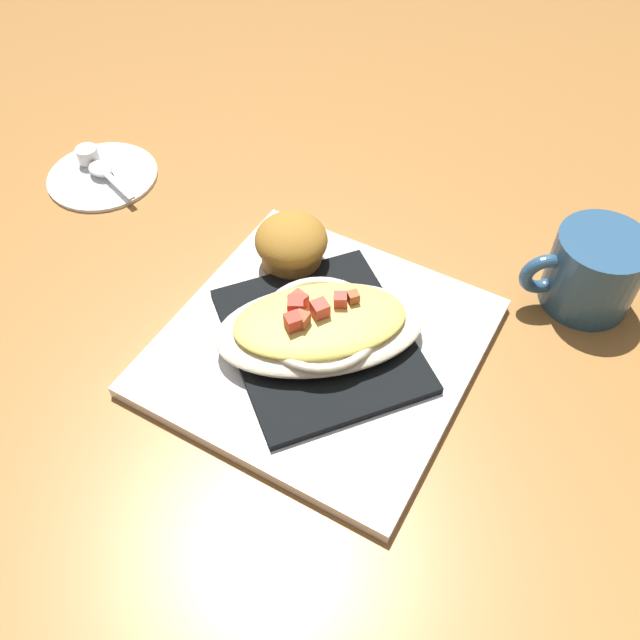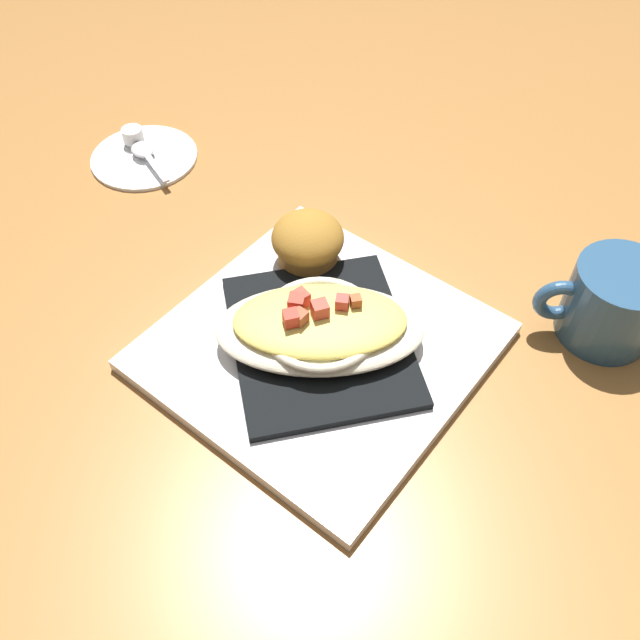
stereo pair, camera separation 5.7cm
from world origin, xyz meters
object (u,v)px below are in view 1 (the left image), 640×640
square_plate (320,346)px  gratin_dish (320,325)px  muffin (291,244)px  spoon (103,171)px  creamer_cup_0 (87,154)px  coffee_mug (591,274)px  creamer_saucer (102,175)px

square_plate → gratin_dish: (-0.00, -0.00, 0.03)m
square_plate → muffin: bearing=131.9°
muffin → spoon: muffin is taller
spoon → creamer_cup_0: size_ratio=3.49×
muffin → coffee_mug: bearing=19.2°
coffee_mug → creamer_saucer: bearing=-174.0°
square_plate → muffin: 0.11m
square_plate → gratin_dish: gratin_dish is taller
gratin_dish → coffee_mug: (0.19, 0.17, -0.00)m
gratin_dish → creamer_saucer: 0.35m
creamer_saucer → muffin: bearing=-7.8°
spoon → square_plate: bearing=-18.6°
creamer_saucer → spoon: (0.00, -0.00, 0.01)m
spoon → creamer_cup_0: creamer_cup_0 is taller
creamer_saucer → spoon: bearing=-22.5°
coffee_mug → square_plate: bearing=-139.4°
square_plate → creamer_cup_0: bearing=161.0°
gratin_dish → spoon: bearing=161.3°
creamer_saucer → spoon: size_ratio=1.45×
square_plate → spoon: 0.34m
muffin → gratin_dish: bearing=-48.2°
creamer_saucer → square_plate: bearing=-18.7°
creamer_cup_0 → creamer_saucer: bearing=-22.5°
muffin → creamer_saucer: (-0.26, 0.04, -0.03)m
muffin → spoon: (-0.26, 0.03, -0.03)m
gratin_dish → creamer_saucer: bearing=161.3°
coffee_mug → gratin_dish: bearing=-139.4°
square_plate → creamer_saucer: (-0.33, 0.11, -0.00)m
square_plate → muffin: muffin is taller
square_plate → spoon: bearing=161.4°
gratin_dish → spoon: size_ratio=2.45×
muffin → creamer_cup_0: muffin is taller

